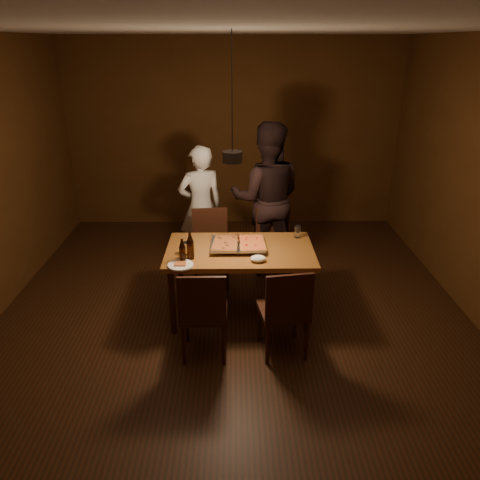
{
  "coord_description": "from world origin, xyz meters",
  "views": [
    {
      "loc": [
        0.02,
        -4.13,
        2.69
      ],
      "look_at": [
        0.07,
        0.22,
        0.85
      ],
      "focal_mm": 35.0,
      "sensor_mm": 36.0,
      "label": 1
    }
  ],
  "objects_px": {
    "chair_far_right": "(275,238)",
    "chair_near_right": "(286,305)",
    "plate_slice": "(181,265)",
    "chair_near_left": "(203,307)",
    "diner_white": "(201,207)",
    "chair_far_left": "(210,240)",
    "pendant_lamp": "(232,156)",
    "diner_dark": "(266,199)",
    "dining_table": "(240,256)",
    "beer_bottle_a": "(182,250)",
    "pizza_tray": "(238,246)",
    "beer_bottle_b": "(190,246)"
  },
  "relations": [
    {
      "from": "chair_near_left",
      "to": "beer_bottle_b",
      "type": "distance_m",
      "value": 0.68
    },
    {
      "from": "dining_table",
      "to": "pizza_tray",
      "type": "height_order",
      "value": "pizza_tray"
    },
    {
      "from": "beer_bottle_b",
      "to": "dining_table",
      "type": "bearing_deg",
      "value": 24.58
    },
    {
      "from": "dining_table",
      "to": "pendant_lamp",
      "type": "relative_size",
      "value": 1.36
    },
    {
      "from": "chair_near_right",
      "to": "dining_table",
      "type": "bearing_deg",
      "value": 108.52
    },
    {
      "from": "diner_dark",
      "to": "pendant_lamp",
      "type": "xyz_separation_m",
      "value": [
        -0.41,
        -1.32,
        0.83
      ]
    },
    {
      "from": "dining_table",
      "to": "diner_dark",
      "type": "bearing_deg",
      "value": 73.06
    },
    {
      "from": "chair_far_right",
      "to": "pendant_lamp",
      "type": "distance_m",
      "value": 1.67
    },
    {
      "from": "chair_near_left",
      "to": "diner_white",
      "type": "xyz_separation_m",
      "value": [
        -0.15,
        2.03,
        0.24
      ]
    },
    {
      "from": "chair_far_right",
      "to": "chair_near_right",
      "type": "height_order",
      "value": "same"
    },
    {
      "from": "beer_bottle_a",
      "to": "pizza_tray",
      "type": "bearing_deg",
      "value": 31.05
    },
    {
      "from": "dining_table",
      "to": "chair_near_right",
      "type": "xyz_separation_m",
      "value": [
        0.4,
        -0.76,
        -0.14
      ]
    },
    {
      "from": "chair_far_right",
      "to": "diner_white",
      "type": "bearing_deg",
      "value": -39.11
    },
    {
      "from": "dining_table",
      "to": "chair_far_left",
      "type": "height_order",
      "value": "chair_far_left"
    },
    {
      "from": "beer_bottle_b",
      "to": "pizza_tray",
      "type": "bearing_deg",
      "value": 28.61
    },
    {
      "from": "diner_dark",
      "to": "chair_far_left",
      "type": "bearing_deg",
      "value": 30.19
    },
    {
      "from": "chair_far_right",
      "to": "chair_near_left",
      "type": "xyz_separation_m",
      "value": [
        -0.77,
        -1.59,
        0.0
      ]
    },
    {
      "from": "chair_far_right",
      "to": "chair_near_right",
      "type": "distance_m",
      "value": 1.57
    },
    {
      "from": "chair_near_right",
      "to": "plate_slice",
      "type": "distance_m",
      "value": 1.06
    },
    {
      "from": "beer_bottle_a",
      "to": "plate_slice",
      "type": "relative_size",
      "value": 0.96
    },
    {
      "from": "chair_far_left",
      "to": "pendant_lamp",
      "type": "height_order",
      "value": "pendant_lamp"
    },
    {
      "from": "plate_slice",
      "to": "diner_dark",
      "type": "height_order",
      "value": "diner_dark"
    },
    {
      "from": "pendant_lamp",
      "to": "chair_far_right",
      "type": "bearing_deg",
      "value": 63.96
    },
    {
      "from": "chair_near_right",
      "to": "plate_slice",
      "type": "bearing_deg",
      "value": 149.67
    },
    {
      "from": "pizza_tray",
      "to": "beer_bottle_a",
      "type": "height_order",
      "value": "beer_bottle_a"
    },
    {
      "from": "chair_near_left",
      "to": "plate_slice",
      "type": "distance_m",
      "value": 0.51
    },
    {
      "from": "chair_far_left",
      "to": "pendant_lamp",
      "type": "distance_m",
      "value": 1.59
    },
    {
      "from": "dining_table",
      "to": "beer_bottle_b",
      "type": "xyz_separation_m",
      "value": [
        -0.48,
        -0.22,
        0.21
      ]
    },
    {
      "from": "chair_near_right",
      "to": "pizza_tray",
      "type": "xyz_separation_m",
      "value": [
        -0.42,
        0.79,
        0.24
      ]
    },
    {
      "from": "plate_slice",
      "to": "chair_far_right",
      "type": "bearing_deg",
      "value": 50.14
    },
    {
      "from": "pizza_tray",
      "to": "pendant_lamp",
      "type": "distance_m",
      "value": 1.02
    },
    {
      "from": "chair_far_left",
      "to": "diner_white",
      "type": "xyz_separation_m",
      "value": [
        -0.14,
        0.49,
        0.24
      ]
    },
    {
      "from": "chair_far_right",
      "to": "plate_slice",
      "type": "relative_size",
      "value": 2.08
    },
    {
      "from": "beer_bottle_b",
      "to": "chair_far_left",
      "type": "bearing_deg",
      "value": 81.84
    },
    {
      "from": "chair_near_right",
      "to": "pendant_lamp",
      "type": "relative_size",
      "value": 0.44
    },
    {
      "from": "plate_slice",
      "to": "diner_white",
      "type": "distance_m",
      "value": 1.63
    },
    {
      "from": "chair_near_right",
      "to": "pendant_lamp",
      "type": "height_order",
      "value": "pendant_lamp"
    },
    {
      "from": "diner_white",
      "to": "pendant_lamp",
      "type": "height_order",
      "value": "pendant_lamp"
    },
    {
      "from": "chair_near_right",
      "to": "beer_bottle_b",
      "type": "bearing_deg",
      "value": 139.45
    },
    {
      "from": "chair_near_right",
      "to": "beer_bottle_a",
      "type": "distance_m",
      "value": 1.11
    },
    {
      "from": "chair_far_left",
      "to": "diner_white",
      "type": "bearing_deg",
      "value": -79.19
    },
    {
      "from": "dining_table",
      "to": "pendant_lamp",
      "type": "distance_m",
      "value": 1.11
    },
    {
      "from": "beer_bottle_b",
      "to": "pendant_lamp",
      "type": "height_order",
      "value": "pendant_lamp"
    },
    {
      "from": "beer_bottle_b",
      "to": "chair_far_right",
      "type": "bearing_deg",
      "value": 48.4
    },
    {
      "from": "pizza_tray",
      "to": "chair_far_right",
      "type": "bearing_deg",
      "value": 57.8
    },
    {
      "from": "diner_dark",
      "to": "pendant_lamp",
      "type": "height_order",
      "value": "pendant_lamp"
    },
    {
      "from": "chair_near_left",
      "to": "beer_bottle_a",
      "type": "bearing_deg",
      "value": 113.15
    },
    {
      "from": "dining_table",
      "to": "chair_far_left",
      "type": "xyz_separation_m",
      "value": [
        -0.34,
        0.75,
        -0.14
      ]
    },
    {
      "from": "dining_table",
      "to": "pizza_tray",
      "type": "relative_size",
      "value": 2.73
    },
    {
      "from": "chair_far_right",
      "to": "beer_bottle_b",
      "type": "xyz_separation_m",
      "value": [
        -0.91,
        -1.03,
        0.35
      ]
    }
  ]
}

